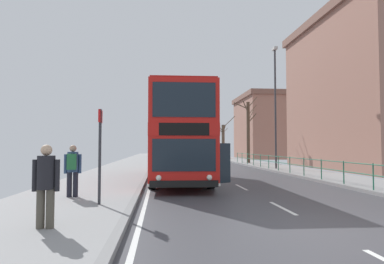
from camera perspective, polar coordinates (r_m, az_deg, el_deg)
ground at (r=7.28m, az=17.71°, el=-16.17°), size 15.80×140.00×0.20m
double_decker_bus_main at (r=16.49m, az=-2.19°, el=-0.81°), size 3.26×10.22×4.33m
pedestrian_railing_far_kerb at (r=20.10m, az=17.85°, el=-5.15°), size 0.05×29.75×0.99m
pedestrian_with_backpack at (r=11.22m, az=-20.22°, el=-5.75°), size 0.55×0.56×1.67m
pedestrian_companion at (r=7.17m, az=-24.25°, el=-7.89°), size 0.54×0.36×1.66m
bus_stop_sign_near at (r=9.57m, az=-15.85°, el=-2.30°), size 0.08×0.44×2.69m
street_lamp_far_side at (r=25.26m, az=14.41°, el=5.62°), size 0.28×0.60×9.11m
bare_tree_far_00 at (r=33.24m, az=9.83°, el=0.29°), size 2.41×1.79×6.67m
bare_tree_far_01 at (r=46.53m, az=5.47°, el=-1.39°), size 3.29×2.67×5.97m
background_building_01 at (r=51.78m, az=16.29°, el=0.89°), size 14.48×11.84×9.54m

